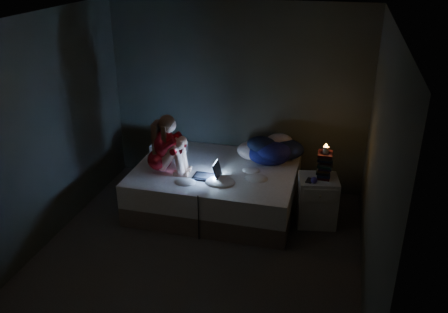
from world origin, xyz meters
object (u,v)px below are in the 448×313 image
(phone, at_px, (308,179))
(nightstand, at_px, (317,201))
(bed, at_px, (216,188))
(laptop, at_px, (206,169))
(woman, at_px, (159,143))
(candle, at_px, (326,149))

(phone, bearing_deg, nightstand, 52.72)
(bed, relative_size, laptop, 6.11)
(woman, xyz_separation_m, nightstand, (2.00, 0.18, -0.64))
(bed, xyz_separation_m, laptop, (-0.04, -0.29, 0.40))
(laptop, bearing_deg, woman, 177.03)
(laptop, bearing_deg, phone, 6.55)
(bed, bearing_deg, woman, -159.37)
(bed, bearing_deg, candle, -0.85)
(candle, relative_size, phone, 0.57)
(woman, distance_m, candle, 2.06)
(candle, bearing_deg, bed, 179.15)
(bed, height_order, candle, candle)
(candle, height_order, phone, candle)
(bed, distance_m, phone, 1.26)
(woman, bearing_deg, phone, 0.54)
(woman, relative_size, nightstand, 1.23)
(woman, distance_m, phone, 1.90)
(woman, xyz_separation_m, candle, (2.04, 0.23, 0.05))
(bed, xyz_separation_m, candle, (1.38, -0.02, 0.72))
(bed, distance_m, laptop, 0.50)
(nightstand, height_order, phone, phone)
(woman, relative_size, phone, 5.54)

